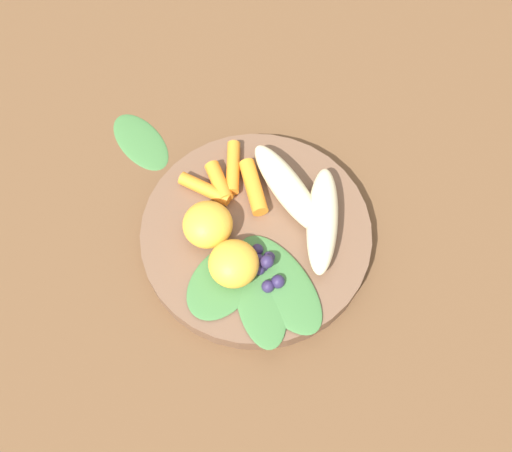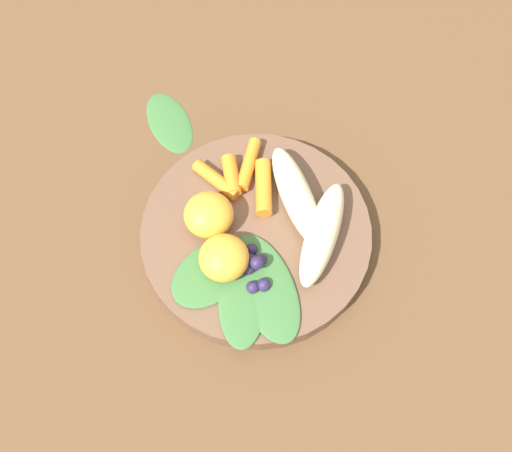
# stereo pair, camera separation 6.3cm
# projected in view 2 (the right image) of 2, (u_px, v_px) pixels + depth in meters

# --- Properties ---
(ground_plane) EXTENTS (2.40, 2.40, 0.00)m
(ground_plane) POSITION_uv_depth(u_px,v_px,m) (256.00, 239.00, 0.66)
(ground_plane) COLOR brown
(bowl) EXTENTS (0.25, 0.25, 0.02)m
(bowl) POSITION_uv_depth(u_px,v_px,m) (256.00, 235.00, 0.65)
(bowl) COLOR brown
(bowl) RESTS_ON ground_plane
(banana_peeled_left) EXTENTS (0.12, 0.09, 0.03)m
(banana_peeled_left) POSITION_uv_depth(u_px,v_px,m) (296.00, 195.00, 0.64)
(banana_peeled_left) COLOR beige
(banana_peeled_left) RESTS_ON bowl
(banana_peeled_right) EXTENTS (0.13, 0.05, 0.03)m
(banana_peeled_right) POSITION_uv_depth(u_px,v_px,m) (322.00, 235.00, 0.62)
(banana_peeled_right) COLOR beige
(banana_peeled_right) RESTS_ON bowl
(orange_segment_near) EXTENTS (0.05, 0.05, 0.04)m
(orange_segment_near) POSITION_uv_depth(u_px,v_px,m) (224.00, 258.00, 0.60)
(orange_segment_near) COLOR #F4A833
(orange_segment_near) RESTS_ON bowl
(orange_segment_far) EXTENTS (0.05, 0.05, 0.04)m
(orange_segment_far) POSITION_uv_depth(u_px,v_px,m) (208.00, 216.00, 0.62)
(orange_segment_far) COLOR #F4A833
(orange_segment_far) RESTS_ON bowl
(carrot_front) EXTENTS (0.07, 0.03, 0.02)m
(carrot_front) POSITION_uv_depth(u_px,v_px,m) (262.00, 187.00, 0.65)
(carrot_front) COLOR orange
(carrot_front) RESTS_ON bowl
(carrot_mid_left) EXTENTS (0.06, 0.02, 0.01)m
(carrot_mid_left) POSITION_uv_depth(u_px,v_px,m) (249.00, 164.00, 0.67)
(carrot_mid_left) COLOR orange
(carrot_mid_left) RESTS_ON bowl
(carrot_mid_right) EXTENTS (0.05, 0.03, 0.02)m
(carrot_mid_right) POSITION_uv_depth(u_px,v_px,m) (231.00, 176.00, 0.66)
(carrot_mid_right) COLOR orange
(carrot_mid_right) RESTS_ON bowl
(carrot_rear) EXTENTS (0.04, 0.06, 0.01)m
(carrot_rear) POSITION_uv_depth(u_px,v_px,m) (216.00, 180.00, 0.66)
(carrot_rear) COLOR orange
(carrot_rear) RESTS_ON bowl
(blueberry_pile) EXTENTS (0.05, 0.04, 0.03)m
(blueberry_pile) POSITION_uv_depth(u_px,v_px,m) (253.00, 266.00, 0.61)
(blueberry_pile) COLOR #2D234C
(blueberry_pile) RESTS_ON bowl
(kale_leaf_left) EXTENTS (0.11, 0.11, 0.00)m
(kale_leaf_left) POSITION_uv_depth(u_px,v_px,m) (211.00, 273.00, 0.62)
(kale_leaf_left) COLOR #3D7038
(kale_leaf_left) RESTS_ON bowl
(kale_leaf_right) EXTENTS (0.11, 0.06, 0.00)m
(kale_leaf_right) POSITION_uv_depth(u_px,v_px,m) (241.00, 298.00, 0.60)
(kale_leaf_right) COLOR #3D7038
(kale_leaf_right) RESTS_ON bowl
(kale_leaf_rear) EXTENTS (0.14, 0.11, 0.00)m
(kale_leaf_rear) POSITION_uv_depth(u_px,v_px,m) (265.00, 287.00, 0.61)
(kale_leaf_rear) COLOR #3D7038
(kale_leaf_rear) RESTS_ON bowl
(kale_leaf_stray) EXTENTS (0.10, 0.09, 0.01)m
(kale_leaf_stray) POSITION_uv_depth(u_px,v_px,m) (169.00, 121.00, 0.73)
(kale_leaf_stray) COLOR #3D7038
(kale_leaf_stray) RESTS_ON ground_plane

